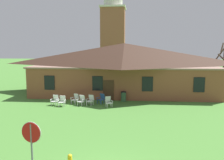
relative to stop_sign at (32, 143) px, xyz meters
name	(u,v)px	position (x,y,z in m)	size (l,w,h in m)	color
brick_building	(124,67)	(2.63, 21.08, 1.04)	(21.10, 10.40, 5.91)	brown
dome_tower	(113,30)	(-0.50, 42.36, 6.84)	(5.18, 5.18, 19.28)	#93563D
stop_sign	(32,143)	(0.00, 0.00, 0.00)	(0.80, 0.18, 2.77)	slate
lawn_chair_by_porch	(55,100)	(-3.64, 13.62, -1.48)	(0.71, 0.75, 0.96)	white
lawn_chair_near_door	(62,101)	(-2.84, 13.31, -1.48)	(0.65, 0.68, 0.96)	silver
lawn_chair_left_end	(75,98)	(-1.87, 14.40, -1.48)	(0.79, 0.83, 0.96)	silver
lawn_chair_middle	(81,100)	(-1.12, 13.74, -1.48)	(0.75, 0.80, 0.96)	silver
lawn_chair_right_end	(90,100)	(-0.29, 13.95, -1.48)	(0.75, 0.80, 0.96)	silver
lawn_chair_far_side	(101,98)	(0.66, 14.65, -1.48)	(0.83, 0.86, 0.96)	#2D5693
lawn_chair_under_eave	(109,101)	(1.49, 13.37, -1.48)	(0.79, 0.83, 0.96)	silver
bare_tree_beside_building	(224,67)	(14.68, 22.05, 1.11)	(1.43, 2.01, 5.98)	brown
trash_bin	(124,96)	(2.77, 15.78, -1.48)	(0.56, 0.56, 0.98)	#335638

